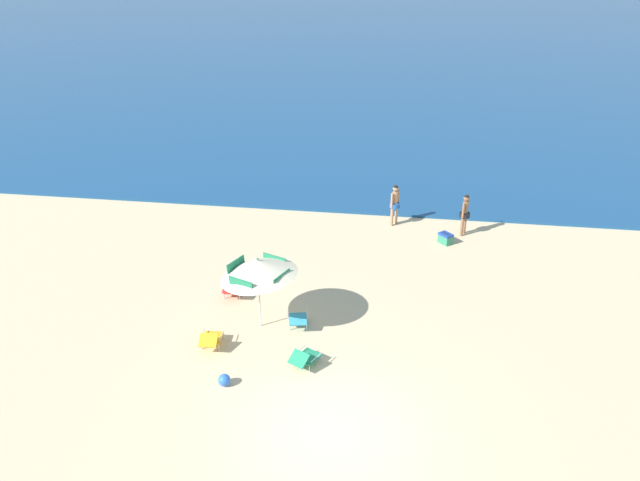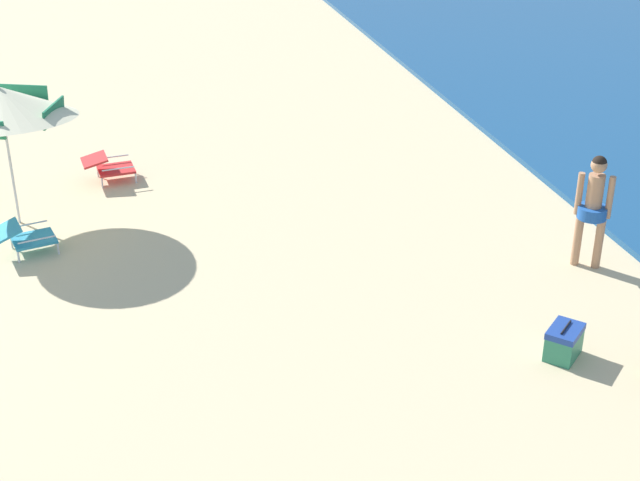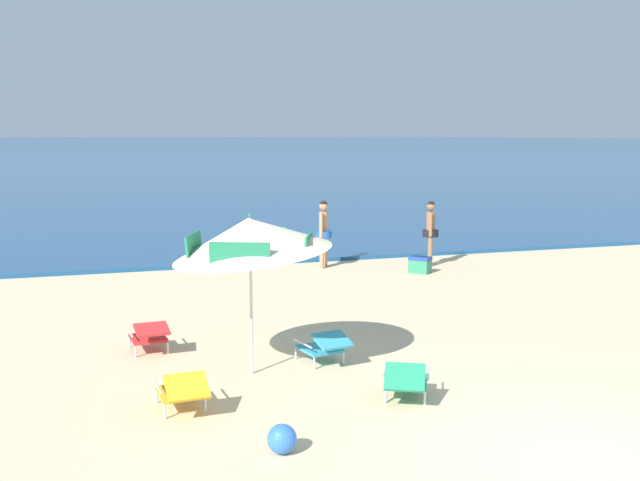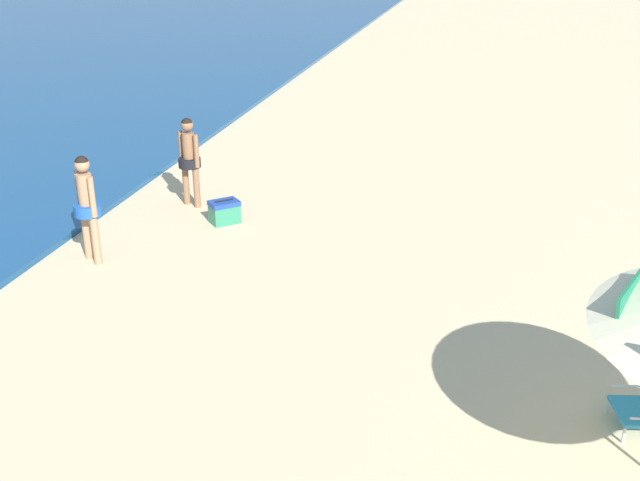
{
  "view_description": "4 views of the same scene",
  "coord_description": "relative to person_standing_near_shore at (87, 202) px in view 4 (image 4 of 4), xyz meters",
  "views": [
    {
      "loc": [
        1.27,
        -10.3,
        9.98
      ],
      "look_at": [
        -1.34,
        7.45,
        1.2
      ],
      "focal_mm": 33.45,
      "sensor_mm": 36.0,
      "label": 1
    },
    {
      "loc": [
        11.47,
        4.95,
        6.51
      ],
      "look_at": [
        0.81,
        7.9,
        0.82
      ],
      "focal_mm": 53.14,
      "sensor_mm": 36.0,
      "label": 2
    },
    {
      "loc": [
        -4.83,
        -6.12,
        3.33
      ],
      "look_at": [
        -0.43,
        7.54,
        1.32
      ],
      "focal_mm": 42.59,
      "sensor_mm": 36.0,
      "label": 3
    },
    {
      "loc": [
        -8.41,
        6.02,
        4.76
      ],
      "look_at": [
        0.97,
        8.17,
        0.7
      ],
      "focal_mm": 41.74,
      "sensor_mm": 36.0,
      "label": 4
    }
  ],
  "objects": [
    {
      "name": "cooler_box",
      "position": [
        1.99,
        -1.43,
        -0.77
      ],
      "size": [
        0.59,
        0.6,
        0.43
      ],
      "color": "#2D7F5B",
      "rests_on": "ground"
    },
    {
      "name": "person_standing_near_shore",
      "position": [
        0.0,
        0.0,
        0.0
      ],
      "size": [
        0.41,
        0.43,
        1.68
      ],
      "color": "tan",
      "rests_on": "ground"
    },
    {
      "name": "person_standing_beside",
      "position": [
        2.69,
        -0.54,
        -0.02
      ],
      "size": [
        0.4,
        0.45,
        1.65
      ],
      "color": "#8C6042",
      "rests_on": "ground"
    }
  ]
}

